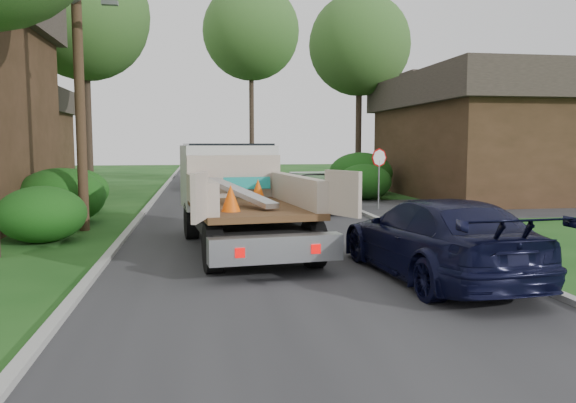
% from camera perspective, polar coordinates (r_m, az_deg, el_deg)
% --- Properties ---
extents(ground, '(120.00, 120.00, 0.00)m').
position_cam_1_polar(ground, '(13.26, -0.21, -5.66)').
color(ground, '#153F12').
rests_on(ground, ground).
extents(road, '(8.00, 90.00, 0.02)m').
position_cam_1_polar(road, '(23.08, -4.00, -0.73)').
color(road, '#28282B').
rests_on(road, ground).
extents(side_street, '(16.00, 7.00, 0.02)m').
position_cam_1_polar(side_street, '(26.07, 23.51, -0.44)').
color(side_street, '#28282B').
rests_on(side_street, ground).
extents(curb_left, '(0.20, 90.00, 0.12)m').
position_cam_1_polar(curb_left, '(23.08, -14.20, -0.76)').
color(curb_left, '#9E9E99').
rests_on(curb_left, ground).
extents(curb_right, '(0.20, 90.00, 0.12)m').
position_cam_1_polar(curb_right, '(23.78, 5.89, -0.42)').
color(curb_right, '#9E9E99').
rests_on(curb_right, ground).
extents(stop_sign, '(0.71, 0.32, 2.48)m').
position_cam_1_polar(stop_sign, '(23.01, 9.23, 3.62)').
color(stop_sign, slate).
rests_on(stop_sign, ground).
extents(utility_pole, '(2.42, 1.25, 10.00)m').
position_cam_1_polar(utility_pole, '(18.34, -20.48, 13.41)').
color(utility_pole, '#382619').
rests_on(utility_pole, ground).
extents(house_right, '(9.72, 12.96, 6.20)m').
position_cam_1_polar(house_right, '(30.74, 20.31, 6.45)').
color(house_right, '#342415').
rests_on(house_right, ground).
extents(hedge_left_a, '(2.34, 2.34, 1.53)m').
position_cam_1_polar(hedge_left_a, '(16.50, -23.74, -1.19)').
color(hedge_left_a, '#134710').
rests_on(hedge_left_a, ground).
extents(hedge_left_b, '(2.86, 2.86, 1.87)m').
position_cam_1_polar(hedge_left_b, '(19.94, -22.05, 0.50)').
color(hedge_left_b, '#134710').
rests_on(hedge_left_b, ground).
extents(hedge_left_c, '(2.60, 2.60, 1.70)m').
position_cam_1_polar(hedge_left_c, '(23.41, -20.84, 1.07)').
color(hedge_left_c, '#134710').
rests_on(hedge_left_c, ground).
extents(hedge_right_a, '(2.60, 2.60, 1.70)m').
position_cam_1_polar(hedge_right_a, '(27.05, 7.76, 2.00)').
color(hedge_right_a, '#134710').
rests_on(hedge_right_a, ground).
extents(hedge_right_b, '(3.38, 3.38, 2.21)m').
position_cam_1_polar(hedge_right_b, '(30.10, 7.40, 2.88)').
color(hedge_right_b, '#134710').
rests_on(hedge_right_b, ground).
extents(tree_left_far, '(6.40, 6.40, 12.20)m').
position_cam_1_polar(tree_left_far, '(31.00, -19.98, 17.31)').
color(tree_left_far, '#2D2119').
rests_on(tree_left_far, ground).
extents(tree_right_far, '(6.00, 6.00, 11.50)m').
position_cam_1_polar(tree_right_far, '(34.68, 7.28, 15.50)').
color(tree_right_far, '#2D2119').
rests_on(tree_right_far, ground).
extents(tree_center_far, '(7.20, 7.20, 14.60)m').
position_cam_1_polar(tree_center_far, '(43.82, -3.77, 16.81)').
color(tree_center_far, '#2D2119').
rests_on(tree_center_far, ground).
extents(flatbed_truck, '(3.68, 7.31, 2.66)m').
position_cam_1_polar(flatbed_truck, '(15.01, -5.36, 1.25)').
color(flatbed_truck, black).
rests_on(flatbed_truck, ground).
extents(black_pickup, '(3.16, 5.57, 1.47)m').
position_cam_1_polar(black_pickup, '(22.81, 2.94, 1.04)').
color(black_pickup, black).
rests_on(black_pickup, ground).
extents(navy_suv, '(2.64, 5.66, 1.60)m').
position_cam_1_polar(navy_suv, '(11.46, 14.74, -3.62)').
color(navy_suv, black).
rests_on(navy_suv, ground).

